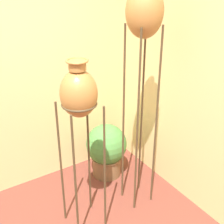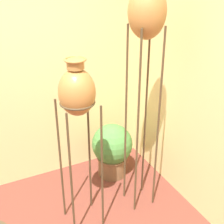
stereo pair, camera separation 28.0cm
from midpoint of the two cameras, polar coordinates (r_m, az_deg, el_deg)
vase_stand_tall at (r=2.72m, az=2.89°, el=16.91°), size 0.32×0.32×2.31m
vase_stand_medium at (r=2.57m, az=-9.19°, el=2.71°), size 0.32×0.32×1.69m
potted_plant at (r=3.72m, az=-3.18°, el=-6.79°), size 0.48×0.48×0.66m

